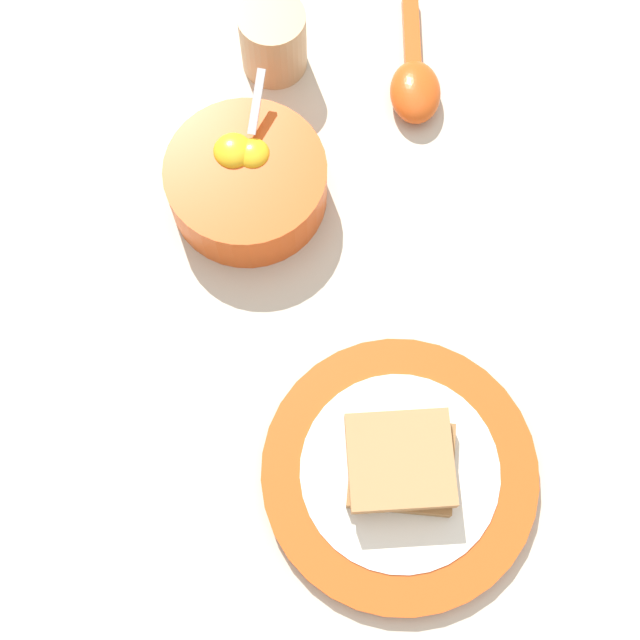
{
  "coord_description": "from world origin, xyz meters",
  "views": [
    {
      "loc": [
        0.17,
        -0.31,
        0.72
      ],
      "look_at": [
        0.02,
        -0.13,
        0.02
      ],
      "focal_mm": 50.0,
      "sensor_mm": 36.0,
      "label": 1
    }
  ],
  "objects_px": {
    "toast_plate": "(399,472)",
    "soup_spoon": "(415,83)",
    "egg_bowl": "(247,181)",
    "toast_sandwich": "(401,463)",
    "drinking_cup": "(273,39)"
  },
  "relations": [
    {
      "from": "egg_bowl",
      "to": "soup_spoon",
      "type": "bearing_deg",
      "value": 77.09
    },
    {
      "from": "egg_bowl",
      "to": "soup_spoon",
      "type": "distance_m",
      "value": 0.19
    },
    {
      "from": "toast_plate",
      "to": "soup_spoon",
      "type": "relative_size",
      "value": 1.75
    },
    {
      "from": "toast_sandwich",
      "to": "soup_spoon",
      "type": "height_order",
      "value": "toast_sandwich"
    },
    {
      "from": "toast_sandwich",
      "to": "soup_spoon",
      "type": "distance_m",
      "value": 0.35
    },
    {
      "from": "soup_spoon",
      "to": "drinking_cup",
      "type": "bearing_deg",
      "value": -152.32
    },
    {
      "from": "toast_plate",
      "to": "drinking_cup",
      "type": "distance_m",
      "value": 0.4
    },
    {
      "from": "drinking_cup",
      "to": "egg_bowl",
      "type": "bearing_deg",
      "value": -57.15
    },
    {
      "from": "egg_bowl",
      "to": "toast_plate",
      "type": "distance_m",
      "value": 0.28
    },
    {
      "from": "egg_bowl",
      "to": "toast_sandwich",
      "type": "height_order",
      "value": "egg_bowl"
    },
    {
      "from": "toast_sandwich",
      "to": "soup_spoon",
      "type": "relative_size",
      "value": 0.88
    },
    {
      "from": "toast_sandwich",
      "to": "drinking_cup",
      "type": "relative_size",
      "value": 1.65
    },
    {
      "from": "egg_bowl",
      "to": "toast_sandwich",
      "type": "distance_m",
      "value": 0.28
    },
    {
      "from": "soup_spoon",
      "to": "egg_bowl",
      "type": "bearing_deg",
      "value": -102.91
    },
    {
      "from": "egg_bowl",
      "to": "toast_plate",
      "type": "bearing_deg",
      "value": -21.64
    }
  ]
}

